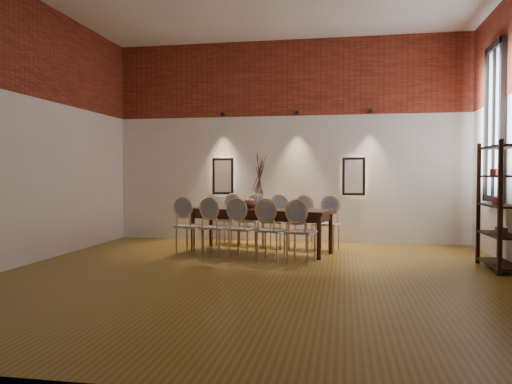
% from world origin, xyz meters
% --- Properties ---
extents(floor, '(7.00, 7.00, 0.02)m').
position_xyz_m(floor, '(0.00, 0.00, -0.01)').
color(floor, brown).
rests_on(floor, ground).
extents(wall_back, '(7.00, 0.10, 4.00)m').
position_xyz_m(wall_back, '(0.00, 3.55, 2.00)').
color(wall_back, silver).
rests_on(wall_back, ground).
extents(wall_front, '(7.00, 0.10, 4.00)m').
position_xyz_m(wall_front, '(0.00, -3.55, 2.00)').
color(wall_front, silver).
rests_on(wall_front, ground).
extents(wall_left, '(0.10, 7.00, 4.00)m').
position_xyz_m(wall_left, '(-3.55, 0.00, 2.00)').
color(wall_left, silver).
rests_on(wall_left, ground).
extents(brick_band_back, '(7.00, 0.02, 1.50)m').
position_xyz_m(brick_band_back, '(0.00, 3.48, 3.25)').
color(brick_band_back, maroon).
rests_on(brick_band_back, ground).
extents(brick_band_left, '(0.02, 7.00, 1.50)m').
position_xyz_m(brick_band_left, '(-3.48, 0.00, 3.25)').
color(brick_band_left, maroon).
rests_on(brick_band_left, ground).
extents(niche_left, '(0.36, 0.06, 0.66)m').
position_xyz_m(niche_left, '(-1.30, 3.45, 1.30)').
color(niche_left, '#FFEAC6').
rests_on(niche_left, wall_back).
extents(niche_right, '(0.36, 0.06, 0.66)m').
position_xyz_m(niche_right, '(1.30, 3.45, 1.30)').
color(niche_right, '#FFEAC6').
rests_on(niche_right, wall_back).
extents(spot_fixture_left, '(0.08, 0.10, 0.08)m').
position_xyz_m(spot_fixture_left, '(-1.30, 3.42, 2.55)').
color(spot_fixture_left, black).
rests_on(spot_fixture_left, wall_back).
extents(spot_fixture_mid, '(0.08, 0.10, 0.08)m').
position_xyz_m(spot_fixture_mid, '(0.20, 3.42, 2.55)').
color(spot_fixture_mid, black).
rests_on(spot_fixture_mid, wall_back).
extents(spot_fixture_right, '(0.08, 0.10, 0.08)m').
position_xyz_m(spot_fixture_right, '(1.60, 3.42, 2.55)').
color(spot_fixture_right, black).
rests_on(spot_fixture_right, wall_back).
extents(window_glass, '(0.02, 0.78, 2.38)m').
position_xyz_m(window_glass, '(3.46, 2.00, 2.15)').
color(window_glass, silver).
rests_on(window_glass, wall_right).
extents(window_frame, '(0.08, 0.90, 2.50)m').
position_xyz_m(window_frame, '(3.44, 2.00, 2.15)').
color(window_frame, black).
rests_on(window_frame, wall_right).
extents(window_mullion, '(0.06, 0.06, 2.40)m').
position_xyz_m(window_mullion, '(3.44, 2.00, 2.15)').
color(window_mullion, black).
rests_on(window_mullion, wall_right).
extents(dining_table, '(2.59, 1.40, 0.75)m').
position_xyz_m(dining_table, '(-0.30, 2.01, 0.38)').
color(dining_table, black).
rests_on(dining_table, floor).
extents(chair_near_a, '(0.54, 0.54, 0.94)m').
position_xyz_m(chair_near_a, '(-1.43, 1.61, 0.47)').
color(chair_near_a, tan).
rests_on(chair_near_a, floor).
extents(chair_near_b, '(0.54, 0.54, 0.94)m').
position_xyz_m(chair_near_b, '(-0.95, 1.48, 0.47)').
color(chair_near_b, tan).
rests_on(chair_near_b, floor).
extents(chair_near_c, '(0.54, 0.54, 0.94)m').
position_xyz_m(chair_near_c, '(-0.47, 1.35, 0.47)').
color(chair_near_c, tan).
rests_on(chair_near_c, floor).
extents(chair_near_d, '(0.54, 0.54, 0.94)m').
position_xyz_m(chair_near_d, '(0.00, 1.22, 0.47)').
color(chair_near_d, tan).
rests_on(chair_near_d, floor).
extents(chair_near_e, '(0.54, 0.54, 0.94)m').
position_xyz_m(chair_near_e, '(0.48, 1.10, 0.47)').
color(chair_near_e, tan).
rests_on(chair_near_e, floor).
extents(chair_far_a, '(0.54, 0.54, 0.94)m').
position_xyz_m(chair_far_a, '(-1.08, 2.91, 0.47)').
color(chair_far_a, tan).
rests_on(chair_far_a, floor).
extents(chair_far_b, '(0.54, 0.54, 0.94)m').
position_xyz_m(chair_far_b, '(-0.60, 2.79, 0.47)').
color(chair_far_b, tan).
rests_on(chair_far_b, floor).
extents(chair_far_c, '(0.54, 0.54, 0.94)m').
position_xyz_m(chair_far_c, '(-0.12, 2.66, 0.47)').
color(chair_far_c, tan).
rests_on(chair_far_c, floor).
extents(chair_far_d, '(0.54, 0.54, 0.94)m').
position_xyz_m(chair_far_d, '(0.35, 2.53, 0.47)').
color(chair_far_d, tan).
rests_on(chair_far_d, floor).
extents(chair_far_e, '(0.54, 0.54, 0.94)m').
position_xyz_m(chair_far_e, '(0.83, 2.41, 0.47)').
color(chair_far_e, tan).
rests_on(chair_far_e, floor).
extents(vase, '(0.14, 0.14, 0.30)m').
position_xyz_m(vase, '(-0.31, 2.01, 0.90)').
color(vase, silver).
rests_on(vase, dining_table).
extents(dried_branches, '(0.50, 0.50, 0.70)m').
position_xyz_m(dried_branches, '(-0.31, 2.01, 1.35)').
color(dried_branches, '#4F382B').
rests_on(dried_branches, vase).
extents(bowl, '(0.24, 0.24, 0.18)m').
position_xyz_m(bowl, '(-0.49, 2.00, 0.84)').
color(bowl, brown).
rests_on(bowl, dining_table).
extents(book, '(0.30, 0.24, 0.03)m').
position_xyz_m(book, '(-0.52, 2.28, 0.77)').
color(book, '#8A194F').
rests_on(book, dining_table).
extents(shelving_rack, '(0.41, 1.01, 1.80)m').
position_xyz_m(shelving_rack, '(3.28, 1.05, 0.90)').
color(shelving_rack, black).
rests_on(shelving_rack, floor).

